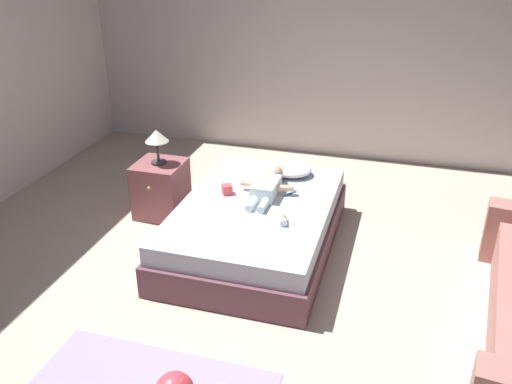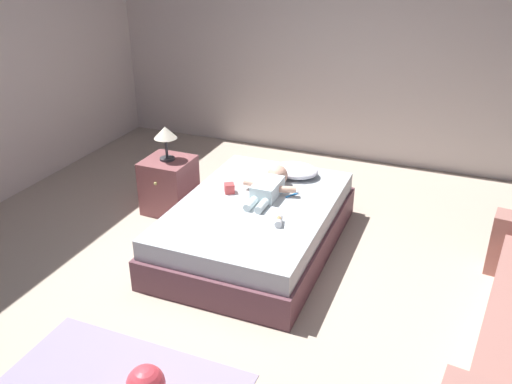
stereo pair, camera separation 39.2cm
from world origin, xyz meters
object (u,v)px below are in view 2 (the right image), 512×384
Objects in this scene: baby at (270,185)px; lamp at (165,135)px; pillow at (295,170)px; toothbrush at (293,195)px; nightstand at (169,185)px; toy_ball at (146,384)px; bed at (256,226)px; baby_bottle at (279,221)px; toy_block at (229,188)px.

lamp reaches higher than baby.
pillow reaches higher than toothbrush.
nightstand is 2.35m from toy_ball.
baby_bottle is at bearing -41.85° from bed.
baby is 0.35m from toy_block.
toothbrush is at bearing 5.41° from baby.
toy_block is (-0.40, -0.54, -0.01)m from pillow.
toy_ball is at bearing -95.14° from toothbrush.
nightstand is 1.62× the size of lamp.
bed is 3.59× the size of nightstand.
toy_ball is (1.06, -2.09, -0.14)m from nightstand.
toothbrush reaches higher than bed.
bed is 1.06m from nightstand.
toy_ball is (0.05, -1.77, -0.08)m from bed.
baby is 2.03m from toy_ball.
nightstand is (-1.01, 0.32, 0.05)m from bed.
toothbrush is 1.13× the size of toy_block.
nightstand reaches higher than toy_block.
baby reaches higher than bed.
bed reaches higher than toy_ball.
lamp is 2.49× the size of baby_bottle.
baby is 5.20× the size of baby_bottle.
baby is at bearing -5.03° from lamp.
toy_ball is (0.01, -2.00, -0.37)m from baby.
toy_block is at bearing 100.15° from toy_ball.
baby is at bearing 90.39° from toy_ball.
bed is 8.33× the size of toy_ball.
pillow is 0.64× the size of baby.
pillow is at bearing 15.53° from nightstand.
baby is at bearing -174.59° from toothbrush.
bed is 0.70m from pillow.
bed is at bearing -17.55° from nightstand.
pillow reaches higher than nightstand.
toothbrush is 0.24× the size of nightstand.
lamp reaches higher than toothbrush.
toy_ball is 1.74× the size of baby_bottle.
nightstand is at bearing 174.98° from baby.
bed is 0.39m from toy_block.
lamp is at bearing 90.00° from nightstand.
bed is at bearing 138.15° from baby_bottle.
toothbrush is at bearing 16.09° from toy_block.
bed is at bearing -100.78° from pillow.
toy_block is 0.87× the size of baby_bottle.
toothbrush is (0.19, 0.02, -0.06)m from baby.
bed is at bearing -99.39° from baby.
baby is 1.29× the size of nightstand.
pillow is 1.19m from nightstand.
toy_ball is 1.93m from toy_block.
bed is 5.82× the size of lamp.
toy_block is at bearing -16.98° from lamp.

